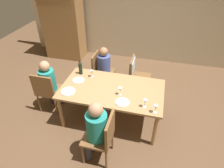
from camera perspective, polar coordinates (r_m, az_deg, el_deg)
The scene contains 20 objects.
ground_plane at distance 4.02m, azimuth -0.00°, elevation -9.80°, with size 10.00×10.00×0.00m, color brown.
rear_room_partition at distance 5.69m, azimuth 7.28°, elevation 20.12°, with size 6.40×0.12×2.70m, color beige.
armoire_cabinet at distance 5.95m, azimuth -14.27°, elevation 17.53°, with size 1.18×0.62×2.18m.
dining_table at distance 3.57m, azimuth -0.00°, elevation -2.30°, with size 1.86×1.04×0.75m.
chair_left_end at distance 4.06m, azimuth -18.52°, elevation -1.58°, with size 0.44×0.44×0.92m.
chair_near at distance 3.04m, azimuth -2.72°, elevation -14.87°, with size 0.44×0.44×0.92m.
chair_far_left at distance 4.48m, azimuth -3.41°, elevation 4.26°, with size 0.44×0.44×0.92m.
chair_far_right at distance 4.30m, azimuth 6.81°, elevation 3.53°, with size 0.46×0.44×0.92m.
person_woman_host at distance 4.07m, azimuth -18.06°, elevation 0.67°, with size 0.30×0.35×1.12m.
person_man_bearded at distance 2.96m, azimuth -4.94°, elevation -12.82°, with size 0.36×0.31×1.15m.
person_man_guest at distance 4.39m, azimuth -2.05°, elevation 5.23°, with size 0.33×0.29×1.10m.
wine_bottle_tall_green at distance 3.91m, azimuth -9.26°, elevation 4.73°, with size 0.07×0.07×0.31m.
wine_glass_near_left at distance 3.33m, azimuth 2.43°, elevation -1.66°, with size 0.07×0.07×0.15m.
wine_glass_centre at distance 3.13m, azimuth 9.69°, elevation -5.17°, with size 0.07×0.07×0.15m.
wine_glass_near_right at distance 3.06m, azimuth 12.71°, elevation -6.71°, with size 0.07×0.07×0.15m.
wine_glass_far at distance 3.80m, azimuth -5.96°, elevation 3.48°, with size 0.07×0.07×0.15m.
dinner_plate_host at distance 3.23m, azimuth 3.05°, elevation -5.34°, with size 0.23×0.23×0.01m, color white.
dinner_plate_guest_left at distance 3.54m, azimuth -12.75°, elevation -2.11°, with size 0.26×0.26×0.01m, color white.
dinner_plate_guest_right at distance 3.78m, azimuth -9.84°, elevation 1.12°, with size 0.22×0.22×0.01m, color white.
handbag at distance 4.56m, azimuth 12.26°, elevation -2.47°, with size 0.28×0.12×0.22m, color brown.
Camera 1 is at (0.70, -2.71, 2.89)m, focal length 31.11 mm.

